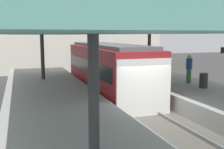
{
  "coord_description": "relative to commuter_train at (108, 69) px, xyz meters",
  "views": [
    {
      "loc": [
        -5.25,
        -10.32,
        3.85
      ],
      "look_at": [
        -0.05,
        4.85,
        1.51
      ],
      "focal_mm": 43.8,
      "sensor_mm": 36.0,
      "label": 1
    }
  ],
  "objects": [
    {
      "name": "litter_bin",
      "position": [
        4.14,
        -4.02,
        -0.33
      ],
      "size": [
        0.44,
        0.44,
        0.8
      ],
      "primitive_type": "cylinder",
      "color": "#2D2D30",
      "rests_on": "platform_right"
    },
    {
      "name": "passenger_mid_platform",
      "position": [
        4.27,
        -2.47,
        0.15
      ],
      "size": [
        0.36,
        0.36,
        1.69
      ],
      "color": "#386B3D",
      "rests_on": "platform_right"
    },
    {
      "name": "rail_near_side",
      "position": [
        -0.72,
        -5.84,
        -1.46
      ],
      "size": [
        0.08,
        28.0,
        0.14
      ],
      "primitive_type": "cube",
      "color": "slate",
      "rests_on": "track_ballast"
    },
    {
      "name": "commuter_train",
      "position": [
        0.0,
        0.0,
        0.0
      ],
      "size": [
        2.78,
        10.66,
        3.1
      ],
      "color": "maroon",
      "rests_on": "track_ballast"
    },
    {
      "name": "station_building_backdrop",
      "position": [
        0.75,
        14.16,
        3.77
      ],
      "size": [
        18.0,
        6.0,
        11.0
      ],
      "primitive_type": "cube",
      "color": "beige",
      "rests_on": "ground_plane"
    },
    {
      "name": "track_ballast",
      "position": [
        0.0,
        -5.84,
        -1.63
      ],
      "size": [
        3.2,
        28.0,
        0.2
      ],
      "primitive_type": "cube",
      "color": "#59544C",
      "rests_on": "ground_plane"
    },
    {
      "name": "platform_right",
      "position": [
        3.8,
        -5.84,
        -1.23
      ],
      "size": [
        4.4,
        28.0,
        1.0
      ],
      "primitive_type": "cube",
      "color": "#9E9E99",
      "rests_on": "ground_plane"
    },
    {
      "name": "canopy_right",
      "position": [
        3.8,
        -4.44,
        2.5
      ],
      "size": [
        4.18,
        21.0,
        3.35
      ],
      "color": "#333335",
      "rests_on": "platform_right"
    },
    {
      "name": "platform_left",
      "position": [
        -3.8,
        -5.84,
        -1.23
      ],
      "size": [
        4.4,
        28.0,
        1.0
      ],
      "primitive_type": "cube",
      "color": "#9E9E99",
      "rests_on": "ground_plane"
    },
    {
      "name": "canopy_left",
      "position": [
        -3.8,
        -4.44,
        2.19
      ],
      "size": [
        4.18,
        21.0,
        3.03
      ],
      "color": "#333335",
      "rests_on": "platform_left"
    },
    {
      "name": "passenger_near_bench",
      "position": [
        3.83,
        1.11,
        0.16
      ],
      "size": [
        0.36,
        0.36,
        1.7
      ],
      "color": "#386B3D",
      "rests_on": "platform_right"
    },
    {
      "name": "rail_far_side",
      "position": [
        0.72,
        -5.84,
        -1.46
      ],
      "size": [
        0.08,
        28.0,
        0.14
      ],
      "primitive_type": "cube",
      "color": "slate",
      "rests_on": "track_ballast"
    },
    {
      "name": "ground_plane",
      "position": [
        0.0,
        -5.84,
        -1.73
      ],
      "size": [
        80.0,
        80.0,
        0.0
      ],
      "primitive_type": "plane",
      "color": "#383835"
    }
  ]
}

